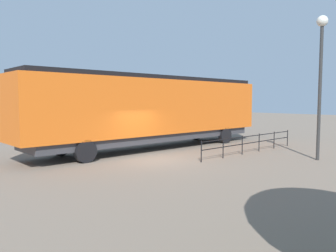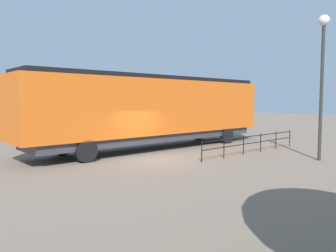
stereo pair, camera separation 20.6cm
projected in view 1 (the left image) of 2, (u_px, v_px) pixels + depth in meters
ground_plane at (155, 160)px, 16.43m from camera, size 120.00×120.00×0.00m
locomotive at (159, 108)px, 20.44m from camera, size 3.05×16.71×4.42m
lamp_post at (321, 59)px, 16.01m from camera, size 0.53×0.53×7.05m
platform_fence at (251, 141)px, 18.54m from camera, size 0.05×8.43×1.05m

